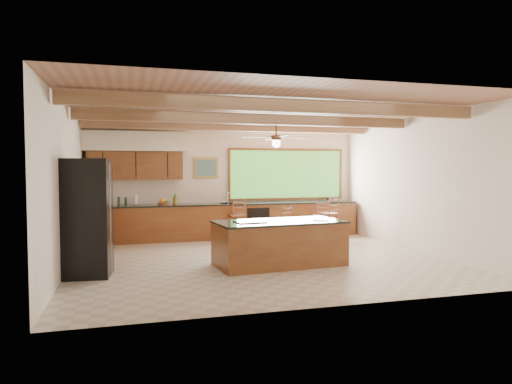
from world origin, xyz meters
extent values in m
plane|color=beige|center=(0.00, 0.00, 0.00)|extent=(7.20, 7.20, 0.00)
cube|color=beige|center=(0.00, 3.25, 1.50)|extent=(7.20, 0.04, 3.00)
cube|color=beige|center=(0.00, -3.25, 1.50)|extent=(7.20, 0.04, 3.00)
cube|color=beige|center=(-3.60, 0.00, 1.50)|extent=(0.04, 6.50, 3.00)
cube|color=beige|center=(3.60, 0.00, 1.50)|extent=(0.04, 6.50, 3.00)
cube|color=#926249|center=(0.00, 0.00, 3.00)|extent=(7.20, 6.50, 0.04)
cube|color=olive|center=(0.00, -1.60, 2.86)|extent=(7.10, 0.15, 0.22)
cube|color=olive|center=(0.00, 0.50, 2.86)|extent=(7.10, 0.15, 0.22)
cube|color=olive|center=(0.00, 2.30, 2.86)|extent=(7.10, 0.15, 0.22)
cube|color=brown|center=(-2.35, 3.06, 1.90)|extent=(2.30, 0.35, 0.70)
cube|color=silver|center=(-2.35, 2.99, 2.50)|extent=(2.60, 0.50, 0.48)
cylinder|color=#FFEABF|center=(-3.05, 2.99, 2.27)|extent=(0.10, 0.10, 0.01)
cylinder|color=#FFEABF|center=(-1.65, 2.99, 2.27)|extent=(0.10, 0.10, 0.01)
cube|color=#68B440|center=(1.70, 3.22, 1.67)|extent=(3.20, 0.04, 1.30)
cube|color=#AB8534|center=(-0.55, 3.22, 1.85)|extent=(0.64, 0.03, 0.54)
cube|color=#386554|center=(-0.55, 3.20, 1.85)|extent=(0.54, 0.01, 0.44)
cube|color=brown|center=(0.00, 2.91, 0.44)|extent=(7.00, 0.65, 0.88)
cube|color=black|center=(0.00, 2.91, 0.90)|extent=(7.04, 0.69, 0.04)
cube|color=brown|center=(-3.26, 1.35, 0.44)|extent=(0.65, 2.35, 0.88)
cube|color=black|center=(-3.26, 1.35, 0.90)|extent=(0.69, 2.39, 0.04)
cube|color=black|center=(0.70, 2.58, 0.42)|extent=(0.60, 0.02, 0.78)
cube|color=silver|center=(0.00, 2.91, 0.91)|extent=(0.50, 0.38, 0.03)
cylinder|color=silver|center=(0.00, 3.11, 1.07)|extent=(0.03, 0.03, 0.30)
cylinder|color=silver|center=(0.00, 3.01, 1.20)|extent=(0.03, 0.20, 0.03)
cylinder|color=silver|center=(-2.37, 2.97, 1.05)|extent=(0.10, 0.10, 0.25)
cylinder|color=#1A4120|center=(-2.77, 2.91, 1.03)|extent=(0.06, 0.06, 0.22)
cylinder|color=#1A4120|center=(-2.60, 3.05, 1.02)|extent=(0.05, 0.05, 0.19)
cube|color=black|center=(2.93, 3.00, 0.96)|extent=(0.23, 0.21, 0.08)
cube|color=brown|center=(0.22, -0.58, 0.40)|extent=(2.47, 1.32, 0.81)
cube|color=black|center=(0.22, -0.58, 0.82)|extent=(2.51, 1.36, 0.04)
cube|color=black|center=(-0.38, -0.64, 0.85)|extent=(0.57, 0.47, 0.02)
cylinder|color=silver|center=(1.01, -0.70, 0.85)|extent=(0.29, 0.29, 0.01)
cube|color=black|center=(-3.22, -0.54, 1.00)|extent=(0.85, 0.83, 2.00)
cube|color=silver|center=(-2.83, -0.54, 1.00)|extent=(0.03, 0.06, 1.84)
cube|color=brown|center=(0.10, 2.45, 0.64)|extent=(0.40, 0.40, 0.04)
cylinder|color=brown|center=(-0.05, 2.30, 0.31)|extent=(0.04, 0.04, 0.62)
cylinder|color=brown|center=(0.25, 2.30, 0.31)|extent=(0.04, 0.04, 0.62)
cylinder|color=brown|center=(-0.05, 2.60, 0.31)|extent=(0.04, 0.04, 0.62)
cylinder|color=brown|center=(0.25, 2.60, 0.31)|extent=(0.04, 0.04, 0.62)
cube|color=brown|center=(1.07, 1.60, 0.58)|extent=(0.39, 0.39, 0.04)
cylinder|color=brown|center=(0.94, 1.46, 0.28)|extent=(0.03, 0.03, 0.56)
cylinder|color=brown|center=(1.21, 1.46, 0.28)|extent=(0.03, 0.03, 0.56)
cylinder|color=brown|center=(0.94, 1.74, 0.28)|extent=(0.03, 0.03, 0.56)
cylinder|color=brown|center=(1.21, 1.74, 0.28)|extent=(0.03, 0.03, 0.56)
cube|color=brown|center=(2.35, 1.85, 0.69)|extent=(0.53, 0.53, 0.04)
cylinder|color=brown|center=(2.19, 1.69, 0.33)|extent=(0.04, 0.04, 0.67)
cylinder|color=brown|center=(2.51, 1.69, 0.33)|extent=(0.04, 0.04, 0.67)
cylinder|color=brown|center=(2.19, 2.01, 0.33)|extent=(0.04, 0.04, 0.67)
cylinder|color=brown|center=(2.51, 2.01, 0.33)|extent=(0.04, 0.04, 0.67)
cube|color=brown|center=(2.22, 2.04, 0.62)|extent=(0.44, 0.44, 0.04)
cylinder|color=brown|center=(2.07, 1.89, 0.30)|extent=(0.03, 0.03, 0.60)
cylinder|color=brown|center=(2.36, 1.89, 0.30)|extent=(0.03, 0.03, 0.60)
cylinder|color=brown|center=(2.07, 2.18, 0.30)|extent=(0.03, 0.03, 0.60)
cylinder|color=brown|center=(2.36, 2.18, 0.30)|extent=(0.03, 0.03, 0.60)
camera|label=1|loc=(-2.51, -8.72, 1.84)|focal=32.00mm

